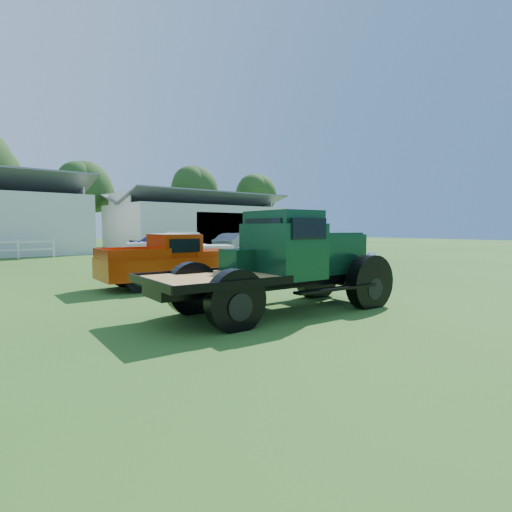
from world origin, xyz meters
TOP-DOWN VIEW (x-y plane):
  - ground at (0.00, 0.00)m, footprint 120.00×120.00m
  - shed_right at (14.00, 27.00)m, footprint 16.80×9.20m
  - tree_c at (5.00, 33.00)m, footprint 5.40×5.40m
  - tree_d at (18.00, 34.00)m, footprint 6.00×6.00m
  - tree_e at (26.00, 32.00)m, footprint 5.70×5.70m
  - vintage_flatbed at (-1.29, -1.38)m, footprint 5.91×2.76m
  - red_pickup at (-1.24, 3.75)m, footprint 4.83×2.13m
  - white_pickup at (0.96, 7.12)m, footprint 4.87×3.43m
  - misc_car_blue at (4.26, 14.24)m, footprint 4.96×2.17m
  - misc_car_grey at (10.18, 15.30)m, footprint 4.77×3.36m

SIDE VIEW (x-z plane):
  - ground at x=0.00m, z-range 0.00..0.00m
  - misc_car_grey at x=10.18m, z-range 0.00..1.49m
  - misc_car_blue at x=4.26m, z-range 0.00..1.66m
  - white_pickup at x=0.96m, z-range 0.00..1.67m
  - red_pickup at x=-1.24m, z-range 0.00..1.72m
  - vintage_flatbed at x=-1.29m, z-range 0.00..2.27m
  - shed_right at x=14.00m, z-range 0.00..5.20m
  - tree_c at x=5.00m, z-range 0.00..9.00m
  - tree_e at x=26.00m, z-range 0.00..9.50m
  - tree_d at x=18.00m, z-range 0.00..10.00m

